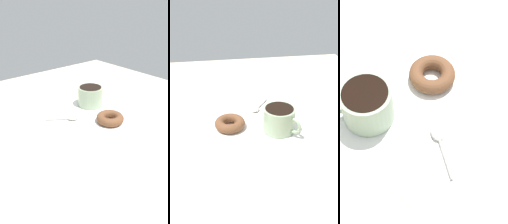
% 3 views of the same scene
% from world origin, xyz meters
% --- Properties ---
extents(ground_plane, '(1.20, 1.20, 0.02)m').
position_xyz_m(ground_plane, '(0.00, 0.00, -0.01)').
color(ground_plane, beige).
extents(napkin, '(0.31, 0.31, 0.00)m').
position_xyz_m(napkin, '(-0.01, -0.03, 0.00)').
color(napkin, white).
rests_on(napkin, ground_plane).
extents(coffee_cup, '(0.11, 0.10, 0.08)m').
position_xyz_m(coffee_cup, '(-0.10, -0.09, 0.04)').
color(coffee_cup, '#9EB793').
rests_on(coffee_cup, napkin).
extents(donut, '(0.09, 0.09, 0.03)m').
position_xyz_m(donut, '(-0.06, 0.05, 0.02)').
color(donut, brown).
rests_on(donut, napkin).
extents(spoon, '(0.10, 0.08, 0.01)m').
position_xyz_m(spoon, '(0.04, -0.05, 0.01)').
color(spoon, '#B7B2A8').
rests_on(spoon, napkin).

